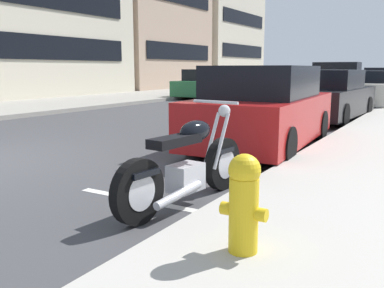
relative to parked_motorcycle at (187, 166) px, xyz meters
The scene contains 12 objects.
sidewalk_far_curb 16.24m from the parked_motorcycle, 43.20° to the left, with size 120.00×5.00×0.14m, color gray.
parking_stall_stripe 0.55m from the parked_motorcycle, 119.16° to the left, with size 0.12×2.20×0.01m, color silver.
parked_motorcycle is the anchor object (origin of this frame).
parked_car_across_street 3.72m from the parked_motorcycle, ahead, with size 4.20×2.01×1.54m.
parked_car_at_intersection 8.87m from the parked_motorcycle, ahead, with size 4.69×2.02×1.45m.
parked_car_far_down_curb 14.11m from the parked_motorcycle, ahead, with size 4.29×1.97×1.40m.
parked_car_mid_block 20.20m from the parked_motorcycle, ahead, with size 4.28×1.96×1.52m.
crossing_truck 35.98m from the parked_motorcycle, ahead, with size 2.26×5.41×2.02m.
car_opposite_curb 17.12m from the parked_motorcycle, 28.01° to the left, with size 4.27×1.87×1.44m.
fire_hydrant 1.61m from the parked_motorcycle, 133.64° to the right, with size 0.24×0.36×0.75m.
townhouse_far_uphill 29.21m from the parked_motorcycle, 42.38° to the left, with size 9.25×11.92×11.87m.
townhouse_corner_block 37.56m from the parked_motorcycle, 30.59° to the left, with size 10.03×10.92×13.64m.
Camera 1 is at (-3.71, -6.51, 1.50)m, focal length 39.49 mm.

